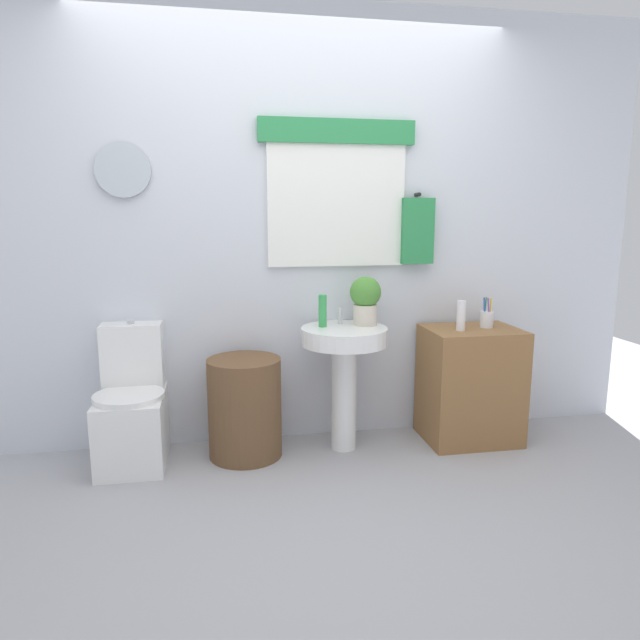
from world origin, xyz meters
name	(u,v)px	position (x,y,z in m)	size (l,w,h in m)	color
ground_plane	(334,526)	(0.00, 0.00, 0.00)	(8.00, 8.00, 0.00)	#A3A3A8
back_wall	(298,229)	(0.00, 1.15, 1.31)	(4.40, 0.18, 2.60)	silver
toilet	(133,411)	(-0.98, 0.89, 0.30)	(0.38, 0.51, 0.80)	white
laundry_hamper	(245,408)	(-0.35, 0.85, 0.29)	(0.42, 0.42, 0.58)	brown
pedestal_sink	(344,358)	(0.23, 0.85, 0.56)	(0.51, 0.51, 0.74)	white
faucet	(340,316)	(0.23, 0.97, 0.79)	(0.03, 0.03, 0.10)	silver
wooden_cabinet	(470,384)	(1.04, 0.85, 0.35)	(0.56, 0.44, 0.71)	olive
soap_bottle	(323,311)	(0.11, 0.90, 0.84)	(0.05, 0.05, 0.19)	green
potted_plant	(365,298)	(0.37, 0.91, 0.90)	(0.19, 0.19, 0.29)	beige
lotion_bottle	(461,316)	(0.94, 0.81, 0.80)	(0.05, 0.05, 0.18)	white
toothbrush_cup	(487,319)	(1.13, 0.87, 0.76)	(0.08, 0.08, 0.19)	silver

